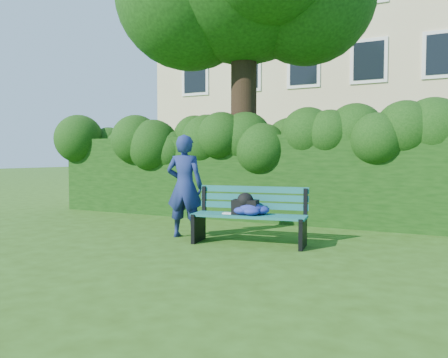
% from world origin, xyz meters
% --- Properties ---
extents(ground, '(80.00, 80.00, 0.00)m').
position_xyz_m(ground, '(0.00, 0.00, 0.00)').
color(ground, '#2C4A12').
rests_on(ground, ground).
extents(apartment_building, '(16.00, 8.08, 12.00)m').
position_xyz_m(apartment_building, '(-0.00, 13.99, 6.00)').
color(apartment_building, '#C9B386').
rests_on(apartment_building, ground).
extents(hedge, '(10.00, 1.00, 1.80)m').
position_xyz_m(hedge, '(0.00, 2.20, 0.90)').
color(hedge, black).
rests_on(hedge, ground).
extents(park_bench, '(1.83, 0.79, 0.89)m').
position_xyz_m(park_bench, '(0.91, -0.37, 0.50)').
color(park_bench, '#0F4B4E').
rests_on(park_bench, ground).
extents(man_reading, '(0.70, 0.54, 1.73)m').
position_xyz_m(man_reading, '(-0.30, -0.30, 0.86)').
color(man_reading, navy).
rests_on(man_reading, ground).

